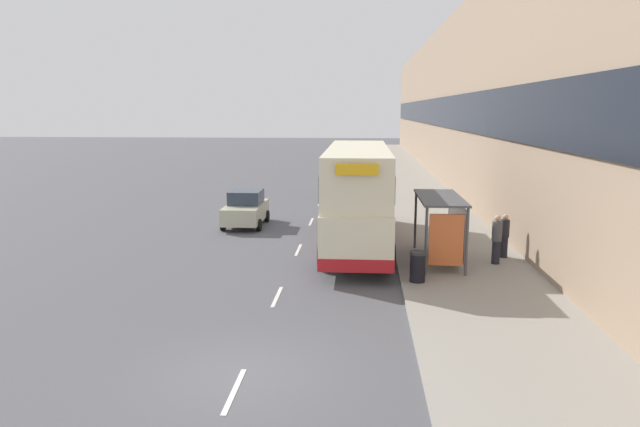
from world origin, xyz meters
The scene contains 19 objects.
ground_plane centered at (0.00, 0.00, 0.00)m, with size 220.00×220.00×0.00m, color #515156.
pavement centered at (6.50, 38.50, 0.07)m, with size 5.00×93.00×0.14m.
terrace_facade centered at (10.49, 38.50, 6.34)m, with size 3.10×93.00×12.68m.
lane_mark_0 centered at (0.00, -0.76, 0.01)m, with size 0.12×2.00×0.01m.
lane_mark_1 centered at (0.00, 5.42, 0.01)m, with size 0.12×2.00×0.01m.
lane_mark_2 centered at (0.00, 11.60, 0.01)m, with size 0.12×2.00×0.01m.
lane_mark_3 centered at (0.00, 17.78, 0.01)m, with size 0.12×2.00×0.01m.
lane_mark_4 centered at (0.00, 23.96, 0.01)m, with size 0.12×2.00×0.01m.
lane_mark_5 centered at (0.00, 30.14, 0.01)m, with size 0.12×2.00×0.01m.
lane_mark_6 centered at (0.00, 36.32, 0.01)m, with size 0.12×2.00×0.01m.
lane_mark_7 centered at (0.00, 42.50, 0.01)m, with size 0.12×2.00×0.01m.
lane_mark_8 centered at (0.00, 48.68, 0.01)m, with size 0.12×2.00×0.01m.
bus_shelter centered at (5.77, 9.45, 1.88)m, with size 1.60×4.20×2.48m.
double_decker_bus_near centered at (2.47, 12.30, 2.29)m, with size 2.85×11.41×4.30m.
car_0 centered at (1.93, 25.65, 0.82)m, with size 1.97×3.95×1.65m.
car_1 centered at (-3.24, 16.54, 0.89)m, with size 1.99×3.85×1.81m.
pedestrian_at_shelter centered at (7.71, 9.46, 1.09)m, with size 0.37×0.37×1.85m.
pedestrian_1 centered at (8.23, 10.42, 1.02)m, with size 0.34×0.34×1.73m.
litter_bin centered at (4.55, 6.95, 0.67)m, with size 0.55×0.55×1.05m.
Camera 1 is at (2.61, -11.76, 5.84)m, focal length 32.00 mm.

